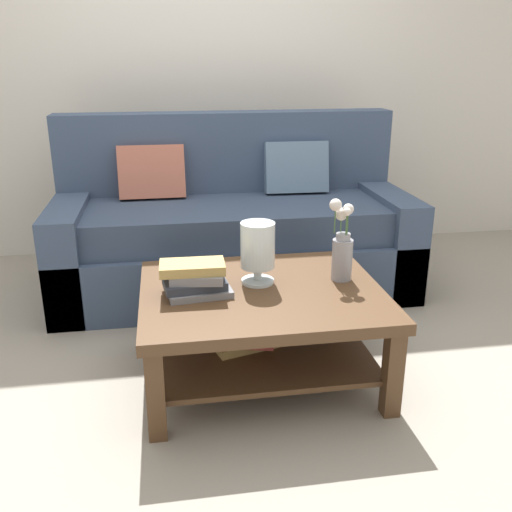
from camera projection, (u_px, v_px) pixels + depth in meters
The scene contains 7 objects.
ground_plane at pixel (235, 342), 2.90m from camera, with size 10.00×10.00×0.00m, color gray.
back_wall at pixel (203, 62), 3.98m from camera, with size 6.40×0.12×2.70m, color beige.
couch at pixel (233, 230), 3.51m from camera, with size 2.13×0.90×1.06m.
coffee_table at pixel (260, 314), 2.51m from camera, with size 1.05×0.87×0.43m.
book_stack_main at pixel (196, 278), 2.40m from camera, with size 0.31×0.26×0.14m.
glass_hurricane_vase at pixel (258, 248), 2.48m from camera, with size 0.15×0.15×0.28m.
flower_pitcher at pixel (342, 247), 2.52m from camera, with size 0.11×0.11×0.38m.
Camera 1 is at (-0.31, -2.57, 1.40)m, focal length 39.53 mm.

